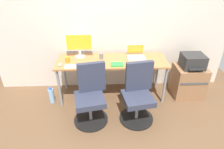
% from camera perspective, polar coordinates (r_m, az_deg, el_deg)
% --- Properties ---
extents(ground_plane, '(5.28, 5.28, 0.00)m').
position_cam_1_polar(ground_plane, '(3.75, -0.03, -5.99)').
color(ground_plane, brown).
extents(back_wall, '(4.40, 0.04, 2.60)m').
position_cam_1_polar(back_wall, '(3.54, -0.32, 15.24)').
color(back_wall, silver).
rests_on(back_wall, ground).
extents(desk, '(1.91, 0.62, 0.74)m').
position_cam_1_polar(desk, '(3.39, -0.04, 3.27)').
color(desk, '#B77542').
rests_on(desk, ground).
extents(office_chair_left, '(0.54, 0.54, 0.94)m').
position_cam_1_polar(office_chair_left, '(3.00, -6.32, -6.49)').
color(office_chair_left, black).
rests_on(office_chair_left, ground).
extents(office_chair_right, '(0.54, 0.54, 0.94)m').
position_cam_1_polar(office_chair_right, '(3.04, 7.61, -6.12)').
color(office_chair_right, black).
rests_on(office_chair_right, ground).
extents(side_cabinet, '(0.54, 0.47, 0.58)m').
position_cam_1_polar(side_cabinet, '(3.88, 21.50, -1.77)').
color(side_cabinet, '#996B47').
rests_on(side_cabinet, ground).
extents(printer, '(0.38, 0.40, 0.24)m').
position_cam_1_polar(printer, '(3.70, 22.68, 3.66)').
color(printer, '#2D2D2D').
rests_on(printer, side_cabinet).
extents(water_bottle_on_floor, '(0.09, 0.09, 0.31)m').
position_cam_1_polar(water_bottle_on_floor, '(3.65, -17.39, -5.87)').
color(water_bottle_on_floor, '#8CBFF2').
rests_on(water_bottle_on_floor, ground).
extents(desktop_monitor, '(0.48, 0.18, 0.43)m').
position_cam_1_polar(desktop_monitor, '(3.45, -9.67, 8.98)').
color(desktop_monitor, silver).
rests_on(desktop_monitor, desk).
extents(open_laptop, '(0.31, 0.29, 0.22)m').
position_cam_1_polar(open_laptop, '(3.50, 7.03, 6.00)').
color(open_laptop, silver).
rests_on(open_laptop, desk).
extents(keyboard_by_monitor, '(0.34, 0.12, 0.02)m').
position_cam_1_polar(keyboard_by_monitor, '(3.19, -10.80, 2.32)').
color(keyboard_by_monitor, silver).
rests_on(keyboard_by_monitor, desk).
extents(keyboard_by_laptop, '(0.34, 0.12, 0.02)m').
position_cam_1_polar(keyboard_by_laptop, '(3.23, 8.42, 2.93)').
color(keyboard_by_laptop, '#2D2D2D').
rests_on(keyboard_by_laptop, desk).
extents(mouse_by_monitor, '(0.06, 0.10, 0.03)m').
position_cam_1_polar(mouse_by_monitor, '(3.29, -15.03, 2.84)').
color(mouse_by_monitor, '#B7B7B7').
rests_on(mouse_by_monitor, desk).
extents(mouse_by_laptop, '(0.06, 0.10, 0.03)m').
position_cam_1_polar(mouse_by_laptop, '(3.14, -3.49, 2.52)').
color(mouse_by_laptop, '#2D2D2D').
rests_on(mouse_by_laptop, desk).
extents(coffee_mug, '(0.08, 0.08, 0.09)m').
position_cam_1_polar(coffee_mug, '(3.37, -12.93, 4.38)').
color(coffee_mug, orange).
rests_on(coffee_mug, desk).
extents(pen_cup, '(0.07, 0.07, 0.10)m').
position_cam_1_polar(pen_cup, '(3.40, -3.14, 5.46)').
color(pen_cup, slate).
rests_on(pen_cup, desk).
extents(notebook, '(0.21, 0.15, 0.03)m').
position_cam_1_polar(notebook, '(3.20, 1.50, 3.02)').
color(notebook, green).
rests_on(notebook, desk).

